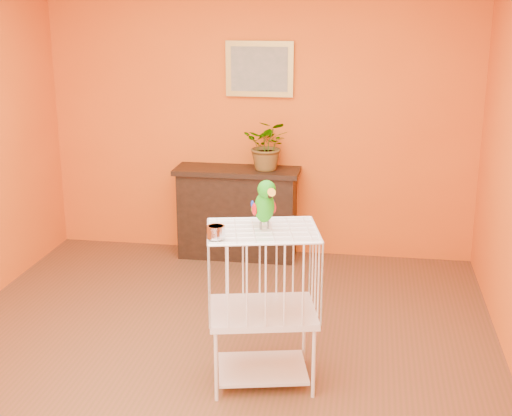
# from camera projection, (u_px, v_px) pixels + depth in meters

# --- Properties ---
(ground) EXTENTS (4.50, 4.50, 0.00)m
(ground) POSITION_uv_depth(u_px,v_px,m) (209.00, 360.00, 4.84)
(ground) COLOR brown
(ground) RESTS_ON ground
(room_shell) EXTENTS (4.50, 4.50, 4.50)m
(room_shell) POSITION_uv_depth(u_px,v_px,m) (204.00, 130.00, 4.40)
(room_shell) COLOR orange
(room_shell) RESTS_ON ground
(console_cabinet) EXTENTS (1.15, 0.41, 0.86)m
(console_cabinet) POSITION_uv_depth(u_px,v_px,m) (237.00, 213.00, 6.69)
(console_cabinet) COLOR black
(console_cabinet) RESTS_ON ground
(potted_plant) EXTENTS (0.45, 0.49, 0.36)m
(potted_plant) POSITION_uv_depth(u_px,v_px,m) (268.00, 151.00, 6.45)
(potted_plant) COLOR #26722D
(potted_plant) RESTS_ON console_cabinet
(framed_picture) EXTENTS (0.62, 0.04, 0.50)m
(framed_picture) POSITION_uv_depth(u_px,v_px,m) (259.00, 69.00, 6.45)
(framed_picture) COLOR #AE8F3E
(framed_picture) RESTS_ON room_shell
(birdcage) EXTENTS (0.75, 0.64, 1.02)m
(birdcage) POSITION_uv_depth(u_px,v_px,m) (262.00, 304.00, 4.45)
(birdcage) COLOR white
(birdcage) RESTS_ON ground
(feed_cup) EXTENTS (0.10, 0.10, 0.07)m
(feed_cup) POSITION_uv_depth(u_px,v_px,m) (216.00, 232.00, 4.13)
(feed_cup) COLOR silver
(feed_cup) RESTS_ON birdcage
(parrot) EXTENTS (0.20, 0.27, 0.31)m
(parrot) POSITION_uv_depth(u_px,v_px,m) (265.00, 203.00, 4.29)
(parrot) COLOR #59544C
(parrot) RESTS_ON birdcage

